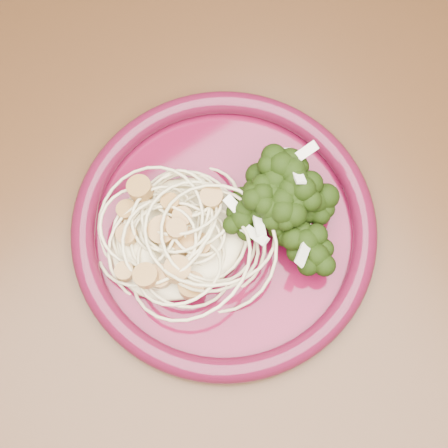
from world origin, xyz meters
name	(u,v)px	position (x,y,z in m)	size (l,w,h in m)	color
dining_table	(232,301)	(0.00, 0.00, 0.65)	(1.20, 0.80, 0.75)	#472814
dinner_plate	(224,228)	(0.02, 0.04, 0.76)	(0.36, 0.36, 0.02)	#52091F
spaghetti_pile	(178,235)	(-0.02, 0.06, 0.77)	(0.13, 0.11, 0.03)	beige
scallop_cluster	(175,222)	(-0.02, 0.06, 0.80)	(0.12, 0.12, 0.04)	#A7793E
broccoli_pile	(281,208)	(0.07, 0.02, 0.78)	(0.08, 0.13, 0.05)	black
onion_garnish	(284,195)	(0.07, 0.02, 0.81)	(0.06, 0.09, 0.04)	beige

